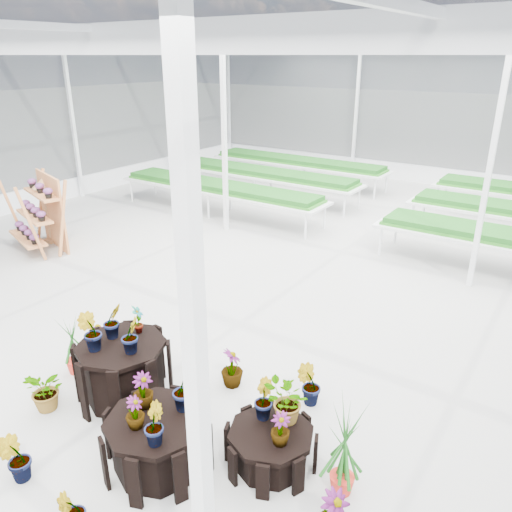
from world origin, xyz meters
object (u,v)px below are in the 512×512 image
Objects in this scene: plinth_tall at (124,371)px; plinth_low at (271,447)px; bird_table at (47,210)px; plinth_mid at (158,442)px; shelf_rack at (36,214)px.

plinth_tall is 1.21× the size of plinth_low.
plinth_mid is at bearing -26.66° from bird_table.
plinth_mid is 1.22m from plinth_low.
bird_table is (-8.19, 2.96, 0.57)m from plinth_low.
shelf_rack is at bearing 155.16° from plinth_mid.
shelf_rack is (-6.96, 3.22, 0.55)m from plinth_mid.
plinth_low is (1.00, 0.70, -0.09)m from plinth_mid.
plinth_tall is at bearing -26.74° from bird_table.
shelf_rack is (-7.96, 2.52, 0.64)m from plinth_low.
plinth_tall is at bearing 153.43° from plinth_mid.
plinth_tall reaches higher than plinth_mid.
plinth_tall reaches higher than plinth_low.
shelf_rack is 0.50m from bird_table.
plinth_low is at bearing -19.56° from bird_table.
plinth_mid is 7.69m from shelf_rack.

